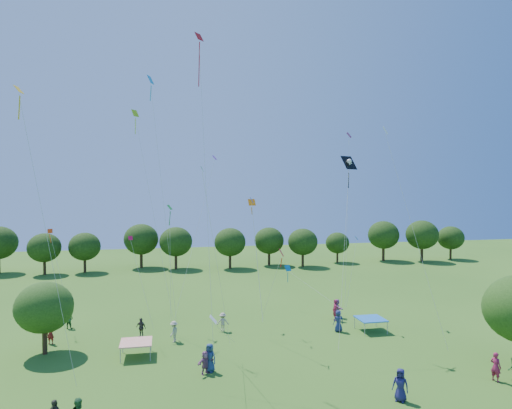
% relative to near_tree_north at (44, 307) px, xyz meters
% --- Properties ---
extents(near_tree_north, '(4.07, 4.07, 5.25)m').
position_rel_near_tree_north_xyz_m(near_tree_north, '(0.00, 0.00, 0.00)').
color(near_tree_north, '#422B19').
rests_on(near_tree_north, ground).
extents(treeline, '(88.01, 8.77, 6.77)m').
position_rel_near_tree_north_xyz_m(treeline, '(12.32, 33.83, 0.68)').
color(treeline, '#422B19').
rests_on(treeline, ground).
extents(tent_red_stripe, '(2.20, 2.20, 1.10)m').
position_rel_near_tree_north_xyz_m(tent_red_stripe, '(6.51, -1.89, -2.37)').
color(tent_red_stripe, '#DD441A').
rests_on(tent_red_stripe, ground).
extents(tent_blue, '(2.20, 2.20, 1.10)m').
position_rel_near_tree_north_xyz_m(tent_blue, '(25.48, 0.18, -2.37)').
color(tent_blue, blue).
rests_on(tent_blue, ground).
extents(crowd_person_0, '(0.90, 0.50, 1.80)m').
position_rel_near_tree_north_xyz_m(crowd_person_0, '(22.78, 0.59, -2.50)').
color(crowd_person_0, navy).
rests_on(crowd_person_0, ground).
extents(crowd_person_1, '(0.48, 0.73, 1.91)m').
position_rel_near_tree_north_xyz_m(crowd_person_1, '(23.69, 3.67, -2.45)').
color(crowd_person_1, maroon).
rests_on(crowd_person_1, ground).
extents(crowd_person_2, '(0.87, 0.64, 1.57)m').
position_rel_near_tree_north_xyz_m(crowd_person_2, '(0.49, 6.08, -2.62)').
color(crowd_person_2, '#224F25').
rests_on(crowd_person_2, ground).
extents(crowd_person_3, '(0.90, 1.17, 1.64)m').
position_rel_near_tree_north_xyz_m(crowd_person_3, '(9.22, 0.77, -2.59)').
color(crowd_person_3, '#AAA188').
rests_on(crowd_person_3, ground).
extents(crowd_person_4, '(0.99, 0.89, 1.58)m').
position_rel_near_tree_north_xyz_m(crowd_person_4, '(6.65, 2.43, -2.62)').
color(crowd_person_4, '#443836').
rests_on(crowd_person_4, ground).
extents(crowd_person_5, '(1.43, 1.16, 1.48)m').
position_rel_near_tree_north_xyz_m(crowd_person_5, '(11.04, -5.87, -2.67)').
color(crowd_person_5, '#874F77').
rests_on(crowd_person_5, ground).
extents(crowd_person_6, '(1.00, 0.99, 1.85)m').
position_rel_near_tree_north_xyz_m(crowd_person_6, '(21.47, -11.88, -2.48)').
color(crowd_person_6, '#1D1B50').
rests_on(crowd_person_6, ground).
extents(crowd_person_7, '(0.65, 0.79, 1.82)m').
position_rel_near_tree_north_xyz_m(crowd_person_7, '(28.64, -10.63, -2.50)').
color(crowd_person_7, maroon).
rests_on(crowd_person_7, ground).
extents(crowd_person_9, '(1.07, 0.57, 1.57)m').
position_rel_near_tree_north_xyz_m(crowd_person_9, '(13.30, 2.64, -2.62)').
color(crowd_person_9, tan).
rests_on(crowd_person_9, ground).
extents(crowd_person_11, '(0.66, 1.62, 1.71)m').
position_rel_near_tree_north_xyz_m(crowd_person_11, '(24.28, 4.65, -2.55)').
color(crowd_person_11, '#A15E98').
rests_on(crowd_person_11, ground).
extents(crowd_person_12, '(1.03, 0.91, 1.84)m').
position_rel_near_tree_north_xyz_m(crowd_person_12, '(11.37, -5.58, -2.48)').
color(crowd_person_12, navy).
rests_on(crowd_person_12, ground).
extents(crowd_person_13, '(0.68, 0.54, 1.60)m').
position_rel_near_tree_north_xyz_m(crowd_person_13, '(-0.09, 2.18, -2.61)').
color(crowd_person_13, maroon).
rests_on(crowd_person_13, ground).
extents(pirate_kite, '(3.54, 5.70, 13.19)m').
position_rel_near_tree_north_xyz_m(pirate_kite, '(22.41, -2.24, 10.34)').
color(pirate_kite, black).
extents(red_high_kite, '(0.71, 6.26, 21.57)m').
position_rel_near_tree_north_xyz_m(red_high_kite, '(11.06, -3.74, 14.91)').
color(red_high_kite, red).
extents(small_kite_0, '(1.00, 3.89, 6.29)m').
position_rel_near_tree_north_xyz_m(small_kite_0, '(16.76, -2.77, 3.18)').
color(small_kite_0, red).
extents(small_kite_1, '(0.69, 3.58, 9.78)m').
position_rel_near_tree_north_xyz_m(small_kite_1, '(15.99, 3.08, 6.08)').
color(small_kite_1, orange).
extents(small_kite_2, '(2.71, 0.75, 15.91)m').
position_rel_near_tree_north_xyz_m(small_kite_2, '(1.84, -9.61, 9.99)').
color(small_kite_2, yellow).
extents(small_kite_3, '(0.52, 2.72, 9.29)m').
position_rel_near_tree_north_xyz_m(small_kite_3, '(9.02, 4.44, 5.48)').
color(small_kite_3, '#178023').
extents(small_kite_4, '(0.77, 1.03, 6.55)m').
position_rel_near_tree_north_xyz_m(small_kite_4, '(24.74, 1.89, 2.99)').
color(small_kite_4, blue).
extents(small_kite_5, '(2.00, 3.76, 16.09)m').
position_rel_near_tree_north_xyz_m(small_kite_5, '(25.79, 5.82, 10.54)').
color(small_kite_5, '#7E1689').
extents(small_kite_6, '(2.67, 4.71, 15.19)m').
position_rel_near_tree_north_xyz_m(small_kite_6, '(24.85, -5.09, 9.76)').
color(small_kite_6, white).
extents(small_kite_7, '(3.77, 5.24, 3.09)m').
position_rel_near_tree_north_xyz_m(small_kite_7, '(20.86, 7.95, 0.32)').
color(small_kite_7, '#0A6BA4').
extents(small_kite_8, '(1.91, 1.30, 7.01)m').
position_rel_near_tree_north_xyz_m(small_kite_8, '(6.40, 1.04, 3.01)').
color(small_kite_8, '#EC0D45').
extents(small_kite_9, '(1.99, 1.54, 7.29)m').
position_rel_near_tree_north_xyz_m(small_kite_9, '(-0.54, 5.65, 3.58)').
color(small_kite_9, '#EF3E0C').
extents(small_kite_10, '(3.42, 4.42, 17.55)m').
position_rel_near_tree_north_xyz_m(small_kite_10, '(6.66, 5.49, 12.04)').
color(small_kite_10, '#B7D713').
extents(small_kite_11, '(2.37, 4.82, 11.97)m').
position_rel_near_tree_north_xyz_m(small_kite_11, '(11.34, -7.57, 5.97)').
color(small_kite_11, '#198A29').
extents(small_kite_12, '(0.68, 2.61, 9.97)m').
position_rel_near_tree_north_xyz_m(small_kite_12, '(15.82, 2.01, 5.87)').
color(small_kite_12, '#1139B3').
extents(small_kite_13, '(4.18, 5.39, 13.77)m').
position_rel_near_tree_north_xyz_m(small_kite_13, '(12.29, 6.33, 8.19)').
color(small_kite_13, '#6A1BA5').
extents(small_kite_14, '(2.44, 6.69, 3.77)m').
position_rel_near_tree_north_xyz_m(small_kite_14, '(11.40, -9.54, 0.90)').
color(small_kite_14, silver).
extents(small_kite_15, '(2.22, 1.20, 19.75)m').
position_rel_near_tree_north_xyz_m(small_kite_15, '(7.86, 2.69, 13.97)').
color(small_kite_15, '#0E98D7').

